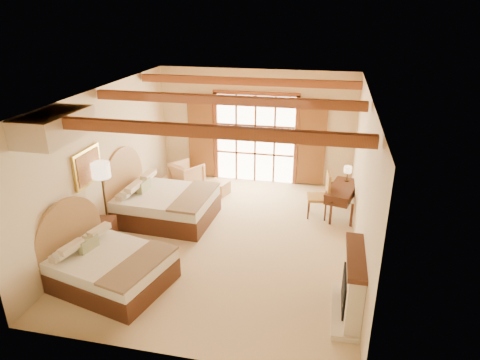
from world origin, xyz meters
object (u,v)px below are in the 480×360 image
(armchair, at_px, (187,175))
(nightstand, at_px, (101,235))
(bed_far, at_px, (159,201))
(bed_near, at_px, (103,264))
(desk, at_px, (341,199))

(armchair, bearing_deg, nightstand, 111.52)
(bed_far, bearing_deg, nightstand, -109.56)
(armchair, bearing_deg, bed_near, 121.95)
(nightstand, relative_size, desk, 0.46)
(bed_near, relative_size, armchair, 3.03)
(desk, bearing_deg, bed_near, -124.43)
(bed_far, xyz_separation_m, armchair, (0.03, 2.00, -0.09))
(nightstand, xyz_separation_m, desk, (4.93, 2.74, 0.06))
(bed_near, distance_m, desk, 5.75)
(bed_near, xyz_separation_m, desk, (4.29, 3.83, -0.02))
(bed_near, bearing_deg, armchair, 103.56)
(bed_far, height_order, nightstand, bed_far)
(nightstand, bearing_deg, bed_far, 58.01)
(bed_far, distance_m, nightstand, 1.70)
(nightstand, distance_m, desk, 5.64)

